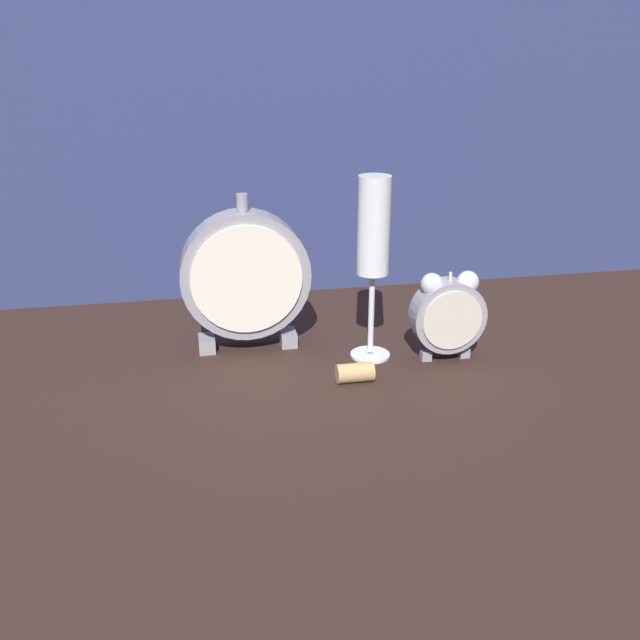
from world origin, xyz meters
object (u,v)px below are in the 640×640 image
mantel_clock_silver (245,276)px  champagne_flute (373,240)px  alarm_clock_twin_bell (448,312)px  wine_cork (355,373)px

mantel_clock_silver → champagne_flute: bearing=-19.8°
alarm_clock_twin_bell → mantel_clock_silver: mantel_clock_silver is taller
alarm_clock_twin_bell → champagne_flute: bearing=164.3°
mantel_clock_silver → wine_cork: size_ratio=4.63×
mantel_clock_silver → alarm_clock_twin_bell: bearing=-18.3°
champagne_flute → wine_cork: champagne_flute is taller
alarm_clock_twin_bell → champagne_flute: (-0.09, 0.02, 0.09)m
alarm_clock_twin_bell → champagne_flute: 0.12m
alarm_clock_twin_bell → wine_cork: alarm_clock_twin_bell is taller
wine_cork → champagne_flute: bearing=61.8°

